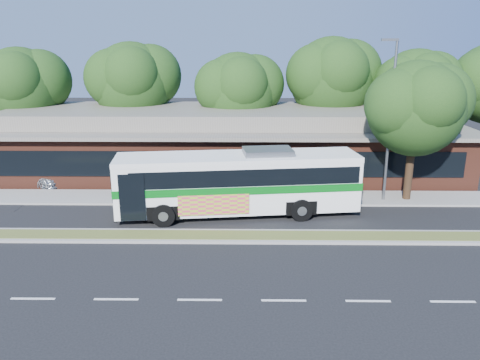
{
  "coord_description": "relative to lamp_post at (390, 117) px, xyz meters",
  "views": [
    {
      "loc": [
        1.64,
        -19.8,
        8.8
      ],
      "look_at": [
        1.33,
        3.48,
        2.0
      ],
      "focal_mm": 35.0,
      "sensor_mm": 36.0,
      "label": 1
    }
  ],
  "objects": [
    {
      "name": "median_strip",
      "position": [
        -9.56,
        -5.4,
        -4.83
      ],
      "size": [
        26.0,
        1.1,
        0.15
      ],
      "primitive_type": "cube",
      "color": "#4D5624",
      "rests_on": "ground"
    },
    {
      "name": "tree_bg_b",
      "position": [
        -16.13,
        10.14,
        1.24
      ],
      "size": [
        6.69,
        6.0,
        9.0
      ],
      "color": "black",
      "rests_on": "ground"
    },
    {
      "name": "sidewalk_tree",
      "position": [
        1.82,
        0.33,
        0.57
      ],
      "size": [
        5.89,
        5.28,
        7.99
      ],
      "color": "black",
      "rests_on": "ground"
    },
    {
      "name": "ground",
      "position": [
        -9.56,
        -6.0,
        -4.9
      ],
      "size": [
        120.0,
        120.0,
        0.0
      ],
      "primitive_type": "plane",
      "color": "black",
      "rests_on": "ground"
    },
    {
      "name": "lamp_post",
      "position": [
        0.0,
        0.0,
        0.0
      ],
      "size": [
        0.93,
        0.18,
        9.07
      ],
      "color": "slate",
      "rests_on": "ground"
    },
    {
      "name": "tree_bg_c",
      "position": [
        -8.16,
        9.13,
        0.69
      ],
      "size": [
        6.24,
        5.6,
        8.26
      ],
      "color": "black",
      "rests_on": "ground"
    },
    {
      "name": "plaza_building",
      "position": [
        -9.56,
        6.99,
        -2.77
      ],
      "size": [
        33.2,
        11.2,
        4.45
      ],
      "color": "#5B2A1C",
      "rests_on": "ground"
    },
    {
      "name": "sedan",
      "position": [
        -21.61,
        3.14,
        -4.26
      ],
      "size": [
        4.76,
        3.17,
        1.28
      ],
      "primitive_type": "imported",
      "rotation": [
        0.0,
        0.0,
        1.23
      ],
      "color": "silver",
      "rests_on": "ground"
    },
    {
      "name": "tree_bg_d",
      "position": [
        -1.12,
        10.15,
        1.52
      ],
      "size": [
        6.91,
        6.2,
        9.37
      ],
      "color": "black",
      "rests_on": "ground"
    },
    {
      "name": "transit_bus",
      "position": [
        -8.3,
        -2.19,
        -2.93
      ],
      "size": [
        12.88,
        4.27,
        3.55
      ],
      "rotation": [
        0.0,
        0.0,
        0.12
      ],
      "color": "white",
      "rests_on": "ground"
    },
    {
      "name": "tree_bg_e",
      "position": [
        4.85,
        9.14,
        0.84
      ],
      "size": [
        6.47,
        5.8,
        8.5
      ],
      "color": "black",
      "rests_on": "ground"
    },
    {
      "name": "tree_bg_a",
      "position": [
        -24.15,
        9.14,
        0.97
      ],
      "size": [
        6.47,
        5.8,
        8.63
      ],
      "color": "black",
      "rests_on": "ground"
    },
    {
      "name": "sidewalk",
      "position": [
        -9.56,
        0.4,
        -4.84
      ],
      "size": [
        44.0,
        2.6,
        0.12
      ],
      "primitive_type": "cube",
      "color": "gray",
      "rests_on": "ground"
    }
  ]
}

